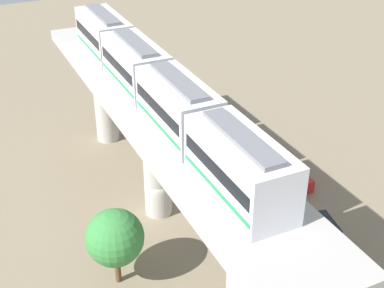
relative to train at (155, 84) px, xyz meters
The scene contains 7 objects.
ground_plane 9.79m from the train, 90.00° to the left, with size 120.00×120.00×0.00m, color #84755B.
viaduct 3.39m from the train, 90.00° to the left, with size 5.20×35.80×8.25m.
train is the anchor object (origin of this frame).
parked_car_orange 14.32m from the train, 43.17° to the right, with size 2.54×4.46×1.76m.
parked_car_white 14.22m from the train, 31.14° to the left, with size 2.73×4.50×1.76m.
parked_car_red 13.64m from the train, ahead, with size 2.16×4.34×1.76m.
tree_near_viaduct 9.53m from the train, 133.01° to the right, with size 3.36×3.36×4.96m.
Camera 1 is at (-10.85, -28.32, 22.94)m, focal length 49.95 mm.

